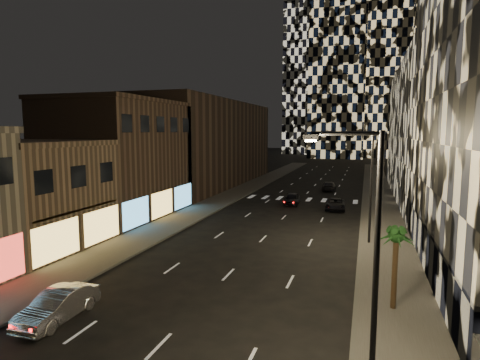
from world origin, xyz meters
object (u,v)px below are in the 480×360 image
Objects in this scene: car_silver_parked at (58,306)px; car_dark_midlane at (292,199)px; streetlight_near at (369,248)px; car_dark_rightlane at (335,204)px; car_dark_oncoming at (329,186)px; palm_tree at (396,241)px; streetlight_far at (368,179)px.

car_dark_midlane is (5.30, 33.90, -0.01)m from car_silver_parked.
car_dark_rightlane is at bearing 95.82° from streetlight_near.
car_dark_oncoming is at bearing 73.56° from car_dark_midlane.
car_silver_parked is 16.92m from palm_tree.
car_dark_oncoming reaches higher than car_dark_rightlane.
streetlight_near is 2.12× the size of palm_tree.
streetlight_far is 18.46m from car_dark_midlane.
streetlight_near reaches higher than car_silver_parked.
car_dark_rightlane is at bearing -20.34° from car_dark_midlane.
streetlight_far reaches higher than palm_tree.
palm_tree is at bearing -83.61° from streetlight_far.
car_silver_parked reaches higher than car_dark_midlane.
streetlight_near is 2.11× the size of car_dark_midlane.
streetlight_far is 2.12× the size of palm_tree.
streetlight_near is 7.97m from palm_tree.
car_dark_midlane is at bearing 74.24° from car_dark_oncoming.
streetlight_far reaches higher than car_dark_oncoming.
streetlight_near reaches higher than car_dark_rightlane.
car_silver_parked is at bearing -111.20° from car_dark_rightlane.
car_dark_midlane is 0.91× the size of car_dark_rightlane.
streetlight_near is 14.98m from car_silver_parked.
car_silver_parked is (-14.15, 1.62, -4.61)m from streetlight_near.
streetlight_far reaches higher than car_dark_rightlane.
car_silver_parked is 0.96× the size of car_dark_rightlane.
car_silver_parked reaches higher than car_dark_oncoming.
streetlight_far is 2.00× the size of car_silver_parked.
palm_tree is (10.24, -27.86, 2.92)m from car_dark_midlane.
car_silver_parked is at bearing -158.76° from palm_tree.
car_dark_midlane is at bearing 159.33° from car_dark_rightlane.
car_silver_parked is 0.93× the size of car_dark_oncoming.
streetlight_far is 12.53m from palm_tree.
streetlight_near is 1.91× the size of car_dark_rightlane.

